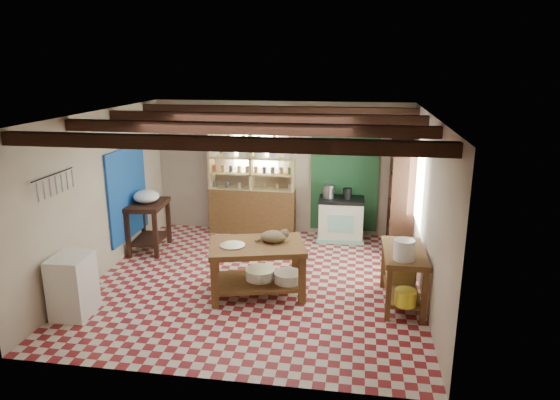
% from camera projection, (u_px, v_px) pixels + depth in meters
% --- Properties ---
extents(floor, '(5.00, 5.00, 0.02)m').
position_uv_depth(floor, '(256.00, 283.00, 7.79)').
color(floor, maroon).
rests_on(floor, ground).
extents(ceiling, '(5.00, 5.00, 0.02)m').
position_uv_depth(ceiling, '(254.00, 114.00, 7.09)').
color(ceiling, '#414146').
rests_on(ceiling, wall_back).
extents(wall_back, '(5.00, 0.04, 2.60)m').
position_uv_depth(wall_back, '(281.00, 168.00, 9.82)').
color(wall_back, '#BEAE99').
rests_on(wall_back, floor).
extents(wall_front, '(5.00, 0.04, 2.60)m').
position_uv_depth(wall_front, '(205.00, 268.00, 5.06)').
color(wall_front, '#BEAE99').
rests_on(wall_front, floor).
extents(wall_left, '(0.04, 5.00, 2.60)m').
position_uv_depth(wall_left, '(99.00, 195.00, 7.82)').
color(wall_left, '#BEAE99').
rests_on(wall_left, floor).
extents(wall_right, '(0.04, 5.00, 2.60)m').
position_uv_depth(wall_right, '(428.00, 210.00, 7.06)').
color(wall_right, '#BEAE99').
rests_on(wall_right, floor).
extents(ceiling_beams, '(5.00, 3.80, 0.15)m').
position_uv_depth(ceiling_beams, '(254.00, 123.00, 7.13)').
color(ceiling_beams, '#321A11').
rests_on(ceiling_beams, ceiling).
extents(blue_wall_patch, '(0.04, 1.40, 1.60)m').
position_uv_depth(blue_wall_patch, '(128.00, 193.00, 8.73)').
color(blue_wall_patch, '#164DA8').
rests_on(blue_wall_patch, wall_left).
extents(green_wall_patch, '(1.30, 0.04, 2.30)m').
position_uv_depth(green_wall_patch, '(345.00, 173.00, 9.62)').
color(green_wall_patch, '#1E4D2A').
rests_on(green_wall_patch, wall_back).
extents(window_back, '(0.90, 0.02, 0.80)m').
position_uv_depth(window_back, '(256.00, 147.00, 9.77)').
color(window_back, beige).
rests_on(window_back, wall_back).
extents(window_right, '(0.02, 1.30, 1.20)m').
position_uv_depth(window_right, '(419.00, 186.00, 7.99)').
color(window_right, beige).
rests_on(window_right, wall_right).
extents(utensil_rail, '(0.06, 0.90, 0.28)m').
position_uv_depth(utensil_rail, '(54.00, 183.00, 6.54)').
color(utensil_rail, black).
rests_on(utensil_rail, wall_left).
extents(pot_rack, '(0.86, 0.12, 0.36)m').
position_uv_depth(pot_rack, '(346.00, 127.00, 8.97)').
color(pot_rack, black).
rests_on(pot_rack, ceiling).
extents(shelving_unit, '(1.70, 0.34, 2.20)m').
position_uv_depth(shelving_unit, '(252.00, 179.00, 9.78)').
color(shelving_unit, tan).
rests_on(shelving_unit, floor).
extents(tall_rack, '(0.40, 0.86, 2.00)m').
position_uv_depth(tall_rack, '(401.00, 197.00, 8.89)').
color(tall_rack, '#321A11').
rests_on(tall_rack, floor).
extents(work_table, '(1.56, 1.23, 0.77)m').
position_uv_depth(work_table, '(257.00, 269.00, 7.33)').
color(work_table, brown).
rests_on(work_table, floor).
extents(stove, '(0.86, 0.58, 0.83)m').
position_uv_depth(stove, '(341.00, 219.00, 9.54)').
color(stove, beige).
rests_on(stove, floor).
extents(prep_table, '(0.68, 0.93, 0.90)m').
position_uv_depth(prep_table, '(149.00, 226.00, 9.02)').
color(prep_table, '#321A11').
rests_on(prep_table, floor).
extents(white_cabinet, '(0.49, 0.58, 0.84)m').
position_uv_depth(white_cabinet, '(73.00, 286.00, 6.69)').
color(white_cabinet, white).
rests_on(white_cabinet, floor).
extents(right_counter, '(0.59, 1.15, 0.81)m').
position_uv_depth(right_counter, '(403.00, 277.00, 6.99)').
color(right_counter, brown).
rests_on(right_counter, floor).
extents(cat, '(0.46, 0.42, 0.17)m').
position_uv_depth(cat, '(274.00, 237.00, 7.27)').
color(cat, olive).
rests_on(cat, work_table).
extents(steel_tray, '(0.44, 0.44, 0.02)m').
position_uv_depth(steel_tray, '(233.00, 245.00, 7.14)').
color(steel_tray, '#96979D').
rests_on(steel_tray, work_table).
extents(basin_large, '(0.54, 0.54, 0.15)m').
position_uv_depth(basin_large, '(260.00, 274.00, 7.41)').
color(basin_large, white).
rests_on(basin_large, work_table).
extents(basin_small, '(0.51, 0.51, 0.15)m').
position_uv_depth(basin_small, '(288.00, 277.00, 7.30)').
color(basin_small, white).
rests_on(basin_small, work_table).
extents(kettle_left, '(0.22, 0.22, 0.25)m').
position_uv_depth(kettle_left, '(329.00, 191.00, 9.43)').
color(kettle_left, '#96979D').
rests_on(kettle_left, stove).
extents(kettle_right, '(0.17, 0.17, 0.21)m').
position_uv_depth(kettle_right, '(347.00, 193.00, 9.39)').
color(kettle_right, black).
rests_on(kettle_right, stove).
extents(enamel_bowl, '(0.49, 0.49, 0.23)m').
position_uv_depth(enamel_bowl, '(147.00, 196.00, 8.87)').
color(enamel_bowl, white).
rests_on(enamel_bowl, prep_table).
extents(white_bucket, '(0.28, 0.28, 0.27)m').
position_uv_depth(white_bucket, '(404.00, 250.00, 6.51)').
color(white_bucket, white).
rests_on(white_bucket, right_counter).
extents(wicker_basket, '(0.38, 0.31, 0.26)m').
position_uv_depth(wicker_basket, '(400.00, 273.00, 7.29)').
color(wicker_basket, '#A58442').
rests_on(wicker_basket, right_counter).
extents(yellow_tub, '(0.29, 0.29, 0.21)m').
position_uv_depth(yellow_tub, '(405.00, 297.00, 6.58)').
color(yellow_tub, yellow).
rests_on(yellow_tub, right_counter).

